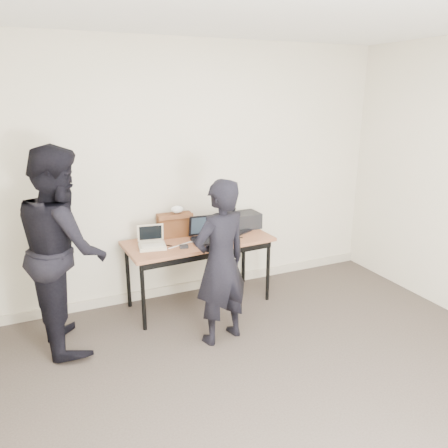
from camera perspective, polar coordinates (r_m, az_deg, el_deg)
room at (r=2.73m, az=11.86°, el=-1.18°), size 4.60×4.60×2.80m
desk at (r=4.52m, az=-3.28°, el=-2.80°), size 1.53×0.73×0.72m
laptop_beige at (r=4.33m, az=-9.41°, el=-2.45°), size 0.29×0.29×0.21m
laptop_center at (r=4.47m, az=-2.29°, el=-1.42°), size 0.34×0.33×0.24m
laptop_right at (r=4.75m, az=1.00°, el=-0.37°), size 0.41×0.41×0.23m
leather_satchel at (r=4.61m, az=-6.42°, el=-0.04°), size 0.37×0.20×0.25m
tissue at (r=4.58m, az=-6.15°, el=1.90°), size 0.15×0.12×0.08m
equipment_box at (r=4.88m, az=2.81°, el=0.51°), size 0.30×0.26×0.17m
power_brick at (r=4.27m, az=-5.26°, el=-2.95°), size 0.09×0.06×0.03m
cables at (r=4.48m, az=-3.81°, el=-2.11°), size 0.98×0.41×0.01m
person_typist at (r=3.83m, az=-0.42°, el=-5.10°), size 0.62×0.48×1.49m
person_observer at (r=4.00m, az=-20.29°, el=-3.01°), size 0.75×0.92×1.78m
baseboard at (r=5.07m, az=-3.97°, el=-8.00°), size 4.50×0.03×0.10m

